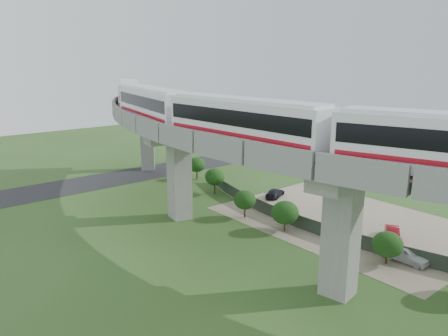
{
  "coord_description": "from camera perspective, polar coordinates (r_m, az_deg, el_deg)",
  "views": [
    {
      "loc": [
        -24.0,
        -27.65,
        16.79
      ],
      "look_at": [
        -0.27,
        1.37,
        7.5
      ],
      "focal_mm": 35.0,
      "sensor_mm": 36.0,
      "label": 1
    }
  ],
  "objects": [
    {
      "name": "tree_0",
      "position": [
        62.85,
        -3.58,
        0.43
      ],
      "size": [
        2.46,
        2.46,
        3.21
      ],
      "color": "#382314",
      "rests_on": "ground"
    },
    {
      "name": "tree_2",
      "position": [
        47.44,
        2.74,
        -4.19
      ],
      "size": [
        2.41,
        2.41,
        3.09
      ],
      "color": "#382314",
      "rests_on": "ground"
    },
    {
      "name": "car_white",
      "position": [
        40.97,
        22.65,
        -10.32
      ],
      "size": [
        1.76,
        4.06,
        1.36
      ],
      "primitive_type": "imported",
      "rotation": [
        0.0,
        0.0,
        0.04
      ],
      "color": "silver",
      "rests_on": "dirt_lot"
    },
    {
      "name": "dirt_lot",
      "position": [
        48.82,
        15.78,
        -6.72
      ],
      "size": [
        18.0,
        26.0,
        0.04
      ],
      "primitive_type": "cube",
      "color": "gray",
      "rests_on": "ground"
    },
    {
      "name": "car_dark",
      "position": [
        55.24,
        6.67,
        -3.24
      ],
      "size": [
        4.03,
        2.87,
        1.08
      ],
      "primitive_type": "imported",
      "rotation": [
        0.0,
        0.0,
        1.98
      ],
      "color": "black",
      "rests_on": "dirt_lot"
    },
    {
      "name": "viaduct",
      "position": [
        40.0,
        5.83,
        2.69
      ],
      "size": [
        19.58,
        73.98,
        11.4
      ],
      "color": "#99968E",
      "rests_on": "ground"
    },
    {
      "name": "tree_1",
      "position": [
        55.72,
        -1.23,
        -1.15
      ],
      "size": [
        2.52,
        2.52,
        3.39
      ],
      "color": "#382314",
      "rests_on": "ground"
    },
    {
      "name": "fence",
      "position": [
        46.49,
        10.77,
        -6.52
      ],
      "size": [
        3.87,
        38.73,
        1.5
      ],
      "color": "#2D382D",
      "rests_on": "ground"
    },
    {
      "name": "metro_train",
      "position": [
        39.88,
        -1.17,
        7.46
      ],
      "size": [
        12.3,
        61.22,
        3.64
      ],
      "color": "silver",
      "rests_on": "ground"
    },
    {
      "name": "tree_4",
      "position": [
        39.5,
        20.58,
        -9.33
      ],
      "size": [
        2.54,
        2.54,
        2.88
      ],
      "color": "#382314",
      "rests_on": "ground"
    },
    {
      "name": "ground",
      "position": [
        40.28,
        1.56,
        -10.72
      ],
      "size": [
        160.0,
        160.0,
        0.0
      ],
      "primitive_type": "plane",
      "color": "#334F1F",
      "rests_on": "ground"
    },
    {
      "name": "tree_3",
      "position": [
        44.26,
        7.98,
        -5.79
      ],
      "size": [
        2.76,
        2.76,
        3.14
      ],
      "color": "#382314",
      "rests_on": "ground"
    },
    {
      "name": "asphalt_road",
      "position": [
        64.66,
        -16.08,
        -1.68
      ],
      "size": [
        60.0,
        8.0,
        0.03
      ],
      "primitive_type": "cube",
      "color": "#232326",
      "rests_on": "ground"
    },
    {
      "name": "car_red",
      "position": [
        45.39,
        21.14,
        -7.95
      ],
      "size": [
        3.52,
        2.96,
        1.14
      ],
      "primitive_type": "imported",
      "rotation": [
        0.0,
        0.0,
        -0.96
      ],
      "color": "maroon",
      "rests_on": "dirt_lot"
    }
  ]
}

